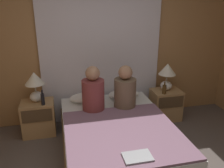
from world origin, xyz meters
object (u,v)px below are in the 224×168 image
at_px(person_left_in_bed, 93,92).
at_px(laptop_on_bed, 137,157).
at_px(lamp_left, 35,83).
at_px(lamp_right, 167,74).
at_px(person_right_in_bed, 125,90).
at_px(beer_bottle_on_left_stand, 43,99).
at_px(beer_bottle_on_right_stand, 164,89).
at_px(nightstand_right, 166,105).
at_px(pillow_left, 86,98).
at_px(pillow_right, 124,94).
at_px(nightstand_left, 39,118).
at_px(bed, 117,138).

distance_m(person_left_in_bed, laptop_on_bed, 1.31).
distance_m(lamp_left, lamp_right, 2.17).
relative_size(person_right_in_bed, beer_bottle_on_left_stand, 2.81).
height_order(lamp_right, beer_bottle_on_right_stand, lamp_right).
bearing_deg(lamp_right, nightstand_right, -90.00).
distance_m(pillow_left, beer_bottle_on_left_stand, 0.69).
xyz_separation_m(lamp_right, person_left_in_bed, (-1.34, -0.36, -0.08)).
bearing_deg(lamp_left, nightstand_right, -1.10).
xyz_separation_m(nightstand_right, pillow_left, (-1.41, 0.05, 0.25)).
bearing_deg(pillow_right, beer_bottle_on_right_stand, -14.16).
relative_size(person_left_in_bed, beer_bottle_on_right_stand, 3.31).
height_order(nightstand_left, lamp_left, lamp_left).
bearing_deg(bed, nightstand_right, 35.18).
bearing_deg(person_left_in_bed, lamp_left, 156.84).
height_order(nightstand_left, beer_bottle_on_right_stand, beer_bottle_on_right_stand).
bearing_deg(beer_bottle_on_right_stand, person_right_in_bed, -164.95).
height_order(lamp_right, beer_bottle_on_left_stand, lamp_right).
distance_m(bed, nightstand_right, 1.33).
relative_size(pillow_right, laptop_on_bed, 1.72).
xyz_separation_m(pillow_right, person_right_in_bed, (-0.09, -0.36, 0.22)).
height_order(pillow_right, person_left_in_bed, person_left_in_bed).
relative_size(pillow_left, person_right_in_bed, 0.78).
relative_size(nightstand_left, beer_bottle_on_left_stand, 2.28).
xyz_separation_m(nightstand_right, laptop_on_bed, (-1.07, -1.57, 0.23)).
bearing_deg(nightstand_left, lamp_left, 90.00).
bearing_deg(bed, pillow_right, 68.31).
distance_m(person_right_in_bed, beer_bottle_on_right_stand, 0.78).
distance_m(bed, pillow_left, 0.92).
bearing_deg(person_right_in_bed, person_left_in_bed, 180.00).
relative_size(nightstand_left, pillow_right, 1.04).
bearing_deg(nightstand_left, beer_bottle_on_left_stand, -48.68).
distance_m(nightstand_right, pillow_left, 1.43).
bearing_deg(lamp_right, lamp_left, 180.00).
bearing_deg(lamp_left, nightstand_left, -90.00).
bearing_deg(bed, lamp_right, 36.62).
bearing_deg(beer_bottle_on_left_stand, person_right_in_bed, -9.29).
distance_m(nightstand_right, lamp_left, 2.24).
relative_size(bed, beer_bottle_on_right_stand, 9.87).
bearing_deg(lamp_left, person_right_in_bed, -15.12).
bearing_deg(lamp_right, bed, -143.38).
distance_m(person_left_in_bed, beer_bottle_on_left_stand, 0.77).
bearing_deg(pillow_left, person_left_in_bed, -78.69).
height_order(lamp_left, person_left_in_bed, person_left_in_bed).
bearing_deg(pillow_left, beer_bottle_on_left_stand, -165.95).
height_order(person_right_in_bed, beer_bottle_on_right_stand, person_right_in_bed).
bearing_deg(nightstand_left, lamp_right, 1.10).
relative_size(lamp_left, pillow_right, 0.91).
xyz_separation_m(pillow_left, beer_bottle_on_left_stand, (-0.66, -0.16, 0.11)).
bearing_deg(laptop_on_bed, bed, 90.88).
bearing_deg(person_right_in_bed, pillow_left, 146.93).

